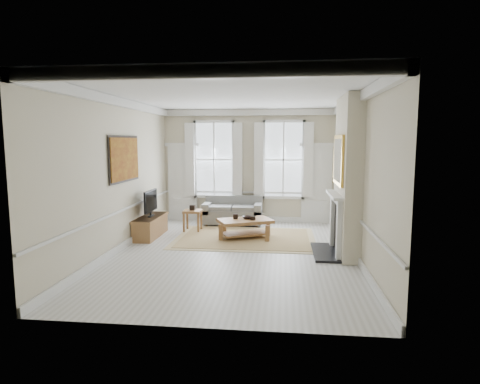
# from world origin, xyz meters

# --- Properties ---
(floor) EXTENTS (7.20, 7.20, 0.00)m
(floor) POSITION_xyz_m (0.00, 0.00, 0.00)
(floor) COLOR #B7B5AD
(floor) RESTS_ON ground
(ceiling) EXTENTS (7.20, 7.20, 0.00)m
(ceiling) POSITION_xyz_m (0.00, 0.00, 3.40)
(ceiling) COLOR white
(ceiling) RESTS_ON back_wall
(back_wall) EXTENTS (5.20, 0.00, 5.20)m
(back_wall) POSITION_xyz_m (0.00, 3.60, 1.70)
(back_wall) COLOR beige
(back_wall) RESTS_ON floor
(left_wall) EXTENTS (0.00, 7.20, 7.20)m
(left_wall) POSITION_xyz_m (-2.60, 0.00, 1.70)
(left_wall) COLOR beige
(left_wall) RESTS_ON floor
(right_wall) EXTENTS (0.00, 7.20, 7.20)m
(right_wall) POSITION_xyz_m (2.60, 0.00, 1.70)
(right_wall) COLOR beige
(right_wall) RESTS_ON floor
(window_left) EXTENTS (1.26, 0.20, 2.20)m
(window_left) POSITION_xyz_m (-1.05, 3.55, 1.90)
(window_left) COLOR #B2BCC6
(window_left) RESTS_ON back_wall
(window_right) EXTENTS (1.26, 0.20, 2.20)m
(window_right) POSITION_xyz_m (1.05, 3.55, 1.90)
(window_right) COLOR #B2BCC6
(window_right) RESTS_ON back_wall
(door_left) EXTENTS (0.90, 0.08, 2.30)m
(door_left) POSITION_xyz_m (-2.05, 3.56, 1.15)
(door_left) COLOR silver
(door_left) RESTS_ON floor
(door_right) EXTENTS (0.90, 0.08, 2.30)m
(door_right) POSITION_xyz_m (2.05, 3.56, 1.15)
(door_right) COLOR silver
(door_right) RESTS_ON floor
(painting) EXTENTS (0.05, 1.66, 1.06)m
(painting) POSITION_xyz_m (-2.56, 0.30, 2.05)
(painting) COLOR #9D711A
(painting) RESTS_ON left_wall
(chimney_breast) EXTENTS (0.35, 1.70, 3.38)m
(chimney_breast) POSITION_xyz_m (2.43, 0.20, 1.70)
(chimney_breast) COLOR beige
(chimney_breast) RESTS_ON floor
(hearth) EXTENTS (0.55, 1.50, 0.05)m
(hearth) POSITION_xyz_m (2.00, 0.20, 0.03)
(hearth) COLOR black
(hearth) RESTS_ON floor
(fireplace) EXTENTS (0.21, 1.45, 1.33)m
(fireplace) POSITION_xyz_m (2.20, 0.20, 0.73)
(fireplace) COLOR silver
(fireplace) RESTS_ON floor
(mirror) EXTENTS (0.06, 1.26, 1.06)m
(mirror) POSITION_xyz_m (2.21, 0.20, 2.05)
(mirror) COLOR gold
(mirror) RESTS_ON chimney_breast
(sofa) EXTENTS (1.71, 0.83, 0.83)m
(sofa) POSITION_xyz_m (-0.42, 3.11, 0.35)
(sofa) COLOR #61615E
(sofa) RESTS_ON floor
(side_table) EXTENTS (0.49, 0.49, 0.58)m
(side_table) POSITION_xyz_m (-1.40, 2.05, 0.47)
(side_table) COLOR brown
(side_table) RESTS_ON floor
(rug) EXTENTS (3.50, 2.60, 0.02)m
(rug) POSITION_xyz_m (0.11, 1.37, 0.01)
(rug) COLOR #A27F54
(rug) RESTS_ON floor
(coffee_table) EXTENTS (1.51, 1.25, 0.49)m
(coffee_table) POSITION_xyz_m (0.11, 1.37, 0.41)
(coffee_table) COLOR brown
(coffee_table) RESTS_ON rug
(ceramic_pot_a) EXTENTS (0.13, 0.13, 0.13)m
(ceramic_pot_a) POSITION_xyz_m (-0.14, 1.42, 0.56)
(ceramic_pot_a) COLOR black
(ceramic_pot_a) RESTS_ON coffee_table
(ceramic_pot_b) EXTENTS (0.14, 0.14, 0.10)m
(ceramic_pot_b) POSITION_xyz_m (0.31, 1.32, 0.54)
(ceramic_pot_b) COLOR black
(ceramic_pot_b) RESTS_ON coffee_table
(bowl) EXTENTS (0.34, 0.34, 0.07)m
(bowl) POSITION_xyz_m (0.16, 1.47, 0.52)
(bowl) COLOR black
(bowl) RESTS_ON coffee_table
(tv_stand) EXTENTS (0.48, 1.48, 0.53)m
(tv_stand) POSITION_xyz_m (-2.34, 1.31, 0.26)
(tv_stand) COLOR brown
(tv_stand) RESTS_ON floor
(tv) EXTENTS (0.08, 0.90, 0.68)m
(tv) POSITION_xyz_m (-2.32, 1.31, 0.92)
(tv) COLOR black
(tv) RESTS_ON tv_stand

